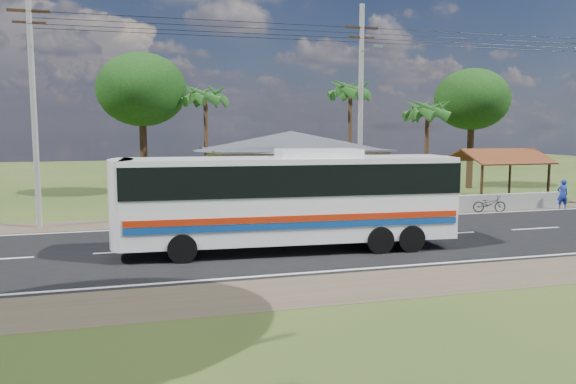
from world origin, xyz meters
name	(u,v)px	position (x,y,z in m)	size (l,w,h in m)	color
ground	(353,239)	(0.00, 0.00, 0.00)	(120.00, 120.00, 0.00)	#2F4318
road	(353,239)	(0.00, 0.00, 0.01)	(120.00, 16.00, 0.03)	black
house	(291,159)	(1.00, 13.00, 2.64)	(12.40, 10.00, 5.00)	tan
waiting_shed	(498,158)	(13.00, 8.50, 2.73)	(5.20, 4.48, 3.35)	#3A2315
concrete_barrier	(513,201)	(12.00, 5.60, 0.45)	(7.00, 0.30, 0.90)	#9E9E99
utility_poles	(355,106)	(2.67, 6.49, 5.77)	(32.80, 2.22, 11.00)	#9E9E99
palm_near	(428,110)	(9.50, 11.00, 5.71)	(2.80, 2.80, 6.70)	#47301E
palm_mid	(350,91)	(6.00, 15.50, 7.16)	(2.80, 2.80, 8.20)	#47301E
palm_far	(205,96)	(-4.00, 16.00, 6.68)	(2.80, 2.80, 7.70)	#47301E
tree_behind_house	(142,90)	(-8.00, 18.00, 7.12)	(6.00, 6.00, 9.61)	#47301E
tree_behind_shed	(472,100)	(16.00, 16.00, 6.68)	(5.60, 5.60, 9.02)	#47301E
coach_bus	(292,193)	(-3.01, -1.33, 2.19)	(12.50, 3.42, 3.84)	white
motorcycle	(489,204)	(10.02, 4.96, 0.47)	(0.62, 1.79, 0.94)	black
person	(562,194)	(14.68, 4.82, 0.86)	(0.62, 0.41, 1.71)	navy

